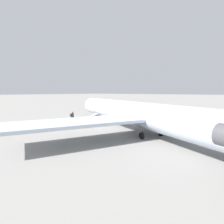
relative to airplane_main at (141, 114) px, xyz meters
The scene contains 5 objects.
ground_plane 2.36m from the airplane_main, 23.24° to the right, with size 600.00×600.00×0.00m, color gray.
airplane_main is the anchor object (origin of this frame).
boarding_stairs 10.50m from the airplane_main, ahead, with size 2.50×4.09×1.75m.
passenger 10.96m from the airplane_main, ahead, with size 0.45×0.57×1.74m.
traffic_cone_near_stairs 9.48m from the airplane_main, 21.99° to the left, with size 0.57×0.57×0.62m.
Camera 1 is at (-10.58, 16.77, 4.57)m, focal length 28.00 mm.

